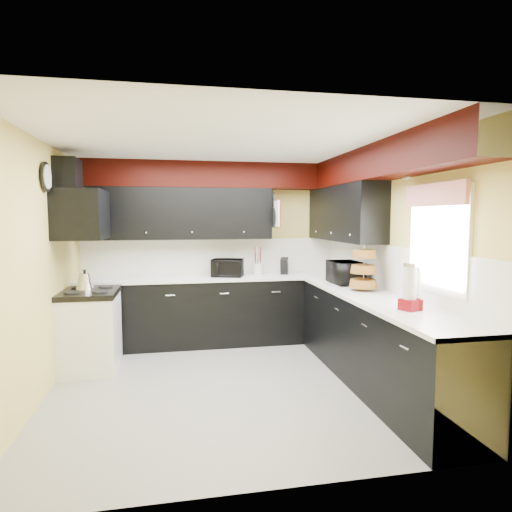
{
  "coord_description": "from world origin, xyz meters",
  "views": [
    {
      "loc": [
        -0.52,
        -4.34,
        1.75
      ],
      "look_at": [
        0.44,
        0.77,
        1.28
      ],
      "focal_mm": 30.0,
      "sensor_mm": 36.0,
      "label": 1
    }
  ],
  "objects_px": {
    "kettle": "(85,281)",
    "microwave": "(346,273)",
    "toaster_oven": "(227,268)",
    "utensil_crock": "(258,269)",
    "knife_block": "(284,266)"
  },
  "relations": [
    {
      "from": "kettle",
      "to": "microwave",
      "type": "bearing_deg",
      "value": -5.48
    },
    {
      "from": "toaster_oven",
      "to": "utensil_crock",
      "type": "relative_size",
      "value": 2.57
    },
    {
      "from": "microwave",
      "to": "kettle",
      "type": "distance_m",
      "value": 3.1
    },
    {
      "from": "microwave",
      "to": "toaster_oven",
      "type": "bearing_deg",
      "value": 55.3
    },
    {
      "from": "knife_block",
      "to": "kettle",
      "type": "distance_m",
      "value": 2.65
    },
    {
      "from": "knife_block",
      "to": "kettle",
      "type": "relative_size",
      "value": 1.13
    },
    {
      "from": "utensil_crock",
      "to": "knife_block",
      "type": "relative_size",
      "value": 0.71
    },
    {
      "from": "utensil_crock",
      "to": "knife_block",
      "type": "distance_m",
      "value": 0.38
    },
    {
      "from": "toaster_oven",
      "to": "kettle",
      "type": "bearing_deg",
      "value": -142.75
    },
    {
      "from": "toaster_oven",
      "to": "kettle",
      "type": "height_order",
      "value": "toaster_oven"
    },
    {
      "from": "utensil_crock",
      "to": "toaster_oven",
      "type": "bearing_deg",
      "value": -168.88
    },
    {
      "from": "microwave",
      "to": "knife_block",
      "type": "bearing_deg",
      "value": 27.13
    },
    {
      "from": "utensil_crock",
      "to": "kettle",
      "type": "xyz_separation_m",
      "value": [
        -2.18,
        -0.69,
        -0.01
      ]
    },
    {
      "from": "microwave",
      "to": "utensil_crock",
      "type": "relative_size",
      "value": 3.07
    },
    {
      "from": "toaster_oven",
      "to": "knife_block",
      "type": "xyz_separation_m",
      "value": [
        0.83,
        0.08,
        -0.01
      ]
    }
  ]
}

